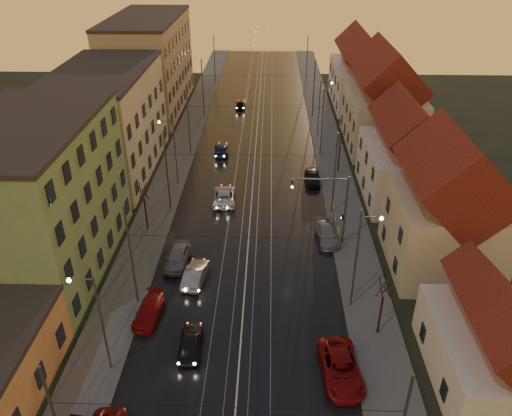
# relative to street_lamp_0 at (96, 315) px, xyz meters

# --- Properties ---
(ground) EXTENTS (160.00, 160.00, 0.00)m
(ground) POSITION_rel_street_lamp_0_xyz_m (9.10, -2.00, -4.89)
(ground) COLOR black
(ground) RESTS_ON ground
(road) EXTENTS (16.00, 120.00, 0.04)m
(road) POSITION_rel_street_lamp_0_xyz_m (9.10, 38.00, -4.87)
(road) COLOR black
(road) RESTS_ON ground
(sidewalk_left) EXTENTS (4.00, 120.00, 0.15)m
(sidewalk_left) POSITION_rel_street_lamp_0_xyz_m (-0.90, 38.00, -4.81)
(sidewalk_left) COLOR #4C4C4C
(sidewalk_left) RESTS_ON ground
(sidewalk_right) EXTENTS (4.00, 120.00, 0.15)m
(sidewalk_right) POSITION_rel_street_lamp_0_xyz_m (19.10, 38.00, -4.81)
(sidewalk_right) COLOR #4C4C4C
(sidewalk_right) RESTS_ON ground
(tram_rail_0) EXTENTS (0.06, 120.00, 0.03)m
(tram_rail_0) POSITION_rel_street_lamp_0_xyz_m (6.90, 38.00, -4.83)
(tram_rail_0) COLOR gray
(tram_rail_0) RESTS_ON road
(tram_rail_1) EXTENTS (0.06, 120.00, 0.03)m
(tram_rail_1) POSITION_rel_street_lamp_0_xyz_m (8.33, 38.00, -4.83)
(tram_rail_1) COLOR gray
(tram_rail_1) RESTS_ON road
(tram_rail_2) EXTENTS (0.06, 120.00, 0.03)m
(tram_rail_2) POSITION_rel_street_lamp_0_xyz_m (9.87, 38.00, -4.83)
(tram_rail_2) COLOR gray
(tram_rail_2) RESTS_ON road
(tram_rail_3) EXTENTS (0.06, 120.00, 0.03)m
(tram_rail_3) POSITION_rel_street_lamp_0_xyz_m (11.30, 38.00, -4.83)
(tram_rail_3) COLOR gray
(tram_rail_3) RESTS_ON road
(apartment_left_1) EXTENTS (10.00, 18.00, 13.00)m
(apartment_left_1) POSITION_rel_street_lamp_0_xyz_m (-8.40, 12.00, 1.61)
(apartment_left_1) COLOR #62915C
(apartment_left_1) RESTS_ON ground
(apartment_left_2) EXTENTS (10.00, 20.00, 12.00)m
(apartment_left_2) POSITION_rel_street_lamp_0_xyz_m (-8.40, 32.00, 1.11)
(apartment_left_2) COLOR beige
(apartment_left_2) RESTS_ON ground
(apartment_left_3) EXTENTS (10.00, 24.00, 14.00)m
(apartment_left_3) POSITION_rel_street_lamp_0_xyz_m (-8.40, 56.00, 2.11)
(apartment_left_3) COLOR tan
(apartment_left_3) RESTS_ON ground
(house_right_0) EXTENTS (8.16, 10.20, 5.80)m
(house_right_0) POSITION_rel_street_lamp_0_xyz_m (26.10, 0.00, -1.96)
(house_right_0) COLOR silver
(house_right_0) RESTS_ON ground
(house_right_1) EXTENTS (8.67, 10.20, 10.80)m
(house_right_1) POSITION_rel_street_lamp_0_xyz_m (26.10, 13.00, 0.56)
(house_right_1) COLOR #C4BA97
(house_right_1) RESTS_ON ground
(house_right_2) EXTENTS (9.18, 12.24, 9.20)m
(house_right_2) POSITION_rel_street_lamp_0_xyz_m (26.10, 26.00, -0.24)
(house_right_2) COLOR silver
(house_right_2) RESTS_ON ground
(house_right_3) EXTENTS (9.18, 14.28, 11.50)m
(house_right_3) POSITION_rel_street_lamp_0_xyz_m (26.10, 41.00, 0.92)
(house_right_3) COLOR #C4BA97
(house_right_3) RESTS_ON ground
(house_right_4) EXTENTS (9.18, 16.32, 10.00)m
(house_right_4) POSITION_rel_street_lamp_0_xyz_m (26.10, 59.00, 0.16)
(house_right_4) COLOR silver
(house_right_4) RESTS_ON ground
(catenary_pole_l_1) EXTENTS (0.16, 0.16, 9.00)m
(catenary_pole_l_1) POSITION_rel_street_lamp_0_xyz_m (0.50, 7.00, -0.39)
(catenary_pole_l_1) COLOR #595B60
(catenary_pole_l_1) RESTS_ON ground
(catenary_pole_r_1) EXTENTS (0.16, 0.16, 9.00)m
(catenary_pole_r_1) POSITION_rel_street_lamp_0_xyz_m (17.70, 7.00, -0.39)
(catenary_pole_r_1) COLOR #595B60
(catenary_pole_r_1) RESTS_ON ground
(catenary_pole_l_2) EXTENTS (0.16, 0.16, 9.00)m
(catenary_pole_l_2) POSITION_rel_street_lamp_0_xyz_m (0.50, 22.00, -0.39)
(catenary_pole_l_2) COLOR #595B60
(catenary_pole_l_2) RESTS_ON ground
(catenary_pole_r_2) EXTENTS (0.16, 0.16, 9.00)m
(catenary_pole_r_2) POSITION_rel_street_lamp_0_xyz_m (17.70, 22.00, -0.39)
(catenary_pole_r_2) COLOR #595B60
(catenary_pole_r_2) RESTS_ON ground
(catenary_pole_l_3) EXTENTS (0.16, 0.16, 9.00)m
(catenary_pole_l_3) POSITION_rel_street_lamp_0_xyz_m (0.50, 37.00, -0.39)
(catenary_pole_l_3) COLOR #595B60
(catenary_pole_l_3) RESTS_ON ground
(catenary_pole_r_3) EXTENTS (0.16, 0.16, 9.00)m
(catenary_pole_r_3) POSITION_rel_street_lamp_0_xyz_m (17.70, 37.00, -0.39)
(catenary_pole_r_3) COLOR #595B60
(catenary_pole_r_3) RESTS_ON ground
(catenary_pole_l_4) EXTENTS (0.16, 0.16, 9.00)m
(catenary_pole_l_4) POSITION_rel_street_lamp_0_xyz_m (0.50, 52.00, -0.39)
(catenary_pole_l_4) COLOR #595B60
(catenary_pole_l_4) RESTS_ON ground
(catenary_pole_r_4) EXTENTS (0.16, 0.16, 9.00)m
(catenary_pole_r_4) POSITION_rel_street_lamp_0_xyz_m (17.70, 52.00, -0.39)
(catenary_pole_r_4) COLOR #595B60
(catenary_pole_r_4) RESTS_ON ground
(catenary_pole_l_5) EXTENTS (0.16, 0.16, 9.00)m
(catenary_pole_l_5) POSITION_rel_street_lamp_0_xyz_m (0.50, 70.00, -0.39)
(catenary_pole_l_5) COLOR #595B60
(catenary_pole_l_5) RESTS_ON ground
(catenary_pole_r_5) EXTENTS (0.16, 0.16, 9.00)m
(catenary_pole_r_5) POSITION_rel_street_lamp_0_xyz_m (17.70, 70.00, -0.39)
(catenary_pole_r_5) COLOR #595B60
(catenary_pole_r_5) RESTS_ON ground
(street_lamp_0) EXTENTS (1.75, 0.32, 8.00)m
(street_lamp_0) POSITION_rel_street_lamp_0_xyz_m (0.00, 0.00, 0.00)
(street_lamp_0) COLOR #595B60
(street_lamp_0) RESTS_ON ground
(street_lamp_1) EXTENTS (1.75, 0.32, 8.00)m
(street_lamp_1) POSITION_rel_street_lamp_0_xyz_m (18.21, 8.00, 0.00)
(street_lamp_1) COLOR #595B60
(street_lamp_1) RESTS_ON ground
(street_lamp_2) EXTENTS (1.75, 0.32, 8.00)m
(street_lamp_2) POSITION_rel_street_lamp_0_xyz_m (0.00, 28.00, 0.00)
(street_lamp_2) COLOR #595B60
(street_lamp_2) RESTS_ON ground
(street_lamp_3) EXTENTS (1.75, 0.32, 8.00)m
(street_lamp_3) POSITION_rel_street_lamp_0_xyz_m (18.21, 44.00, 0.00)
(street_lamp_3) COLOR #595B60
(street_lamp_3) RESTS_ON ground
(traffic_light_mast) EXTENTS (5.30, 0.32, 7.20)m
(traffic_light_mast) POSITION_rel_street_lamp_0_xyz_m (17.10, 16.00, -0.29)
(traffic_light_mast) COLOR #595B60
(traffic_light_mast) RESTS_ON ground
(bare_tree_0) EXTENTS (1.09, 1.09, 5.11)m
(bare_tree_0) POSITION_rel_street_lamp_0_xyz_m (-1.09, 18.00, -2.40)
(bare_tree_0) COLOR black
(bare_tree_0) RESTS_ON ground
(bare_tree_1) EXTENTS (1.09, 1.09, 5.11)m
(bare_tree_1) POSITION_rel_street_lamp_0_xyz_m (19.31, 4.00, -2.40)
(bare_tree_1) COLOR black
(bare_tree_1) RESTS_ON ground
(bare_tree_2) EXTENTS (1.09, 1.09, 5.11)m
(bare_tree_2) POSITION_rel_street_lamp_0_xyz_m (19.51, 32.00, -2.40)
(bare_tree_2) COLOR black
(bare_tree_2) RESTS_ON ground
(driving_car_0) EXTENTS (1.74, 4.03, 1.36)m
(driving_car_0) POSITION_rel_street_lamp_0_xyz_m (5.56, 1.96, -4.21)
(driving_car_0) COLOR black
(driving_car_0) RESTS_ON ground
(driving_car_1) EXTENTS (2.02, 4.53, 1.44)m
(driving_car_1) POSITION_rel_street_lamp_0_xyz_m (4.83, 9.92, -4.16)
(driving_car_1) COLOR gray
(driving_car_1) RESTS_ON ground
(driving_car_2) EXTENTS (2.70, 5.29, 1.43)m
(driving_car_2) POSITION_rel_street_lamp_0_xyz_m (6.08, 23.98, -4.17)
(driving_car_2) COLOR silver
(driving_car_2) RESTS_ON ground
(driving_car_3) EXTENTS (2.24, 4.60, 1.29)m
(driving_car_3) POSITION_rel_street_lamp_0_xyz_m (4.64, 36.88, -4.24)
(driving_car_3) COLOR #18254A
(driving_car_3) RESTS_ON ground
(driving_car_4) EXTENTS (1.60, 3.83, 1.30)m
(driving_car_4) POSITION_rel_street_lamp_0_xyz_m (6.13, 55.89, -4.24)
(driving_car_4) COLOR black
(driving_car_4) RESTS_ON ground
(parked_left_2) EXTENTS (2.12, 4.43, 1.25)m
(parked_left_2) POSITION_rel_street_lamp_0_xyz_m (1.82, 5.26, -4.26)
(parked_left_2) COLOR maroon
(parked_left_2) RESTS_ON ground
(parked_left_3) EXTENTS (2.11, 4.68, 1.56)m
(parked_left_3) POSITION_rel_street_lamp_0_xyz_m (2.90, 12.37, -4.11)
(parked_left_3) COLOR gray
(parked_left_3) RESTS_ON ground
(parked_right_0) EXTENTS (2.95, 5.66, 1.52)m
(parked_right_0) POSITION_rel_street_lamp_0_xyz_m (16.03, -0.12, -4.12)
(parked_right_0) COLOR maroon
(parked_right_0) RESTS_ON ground
(parked_right_1) EXTENTS (2.29, 4.75, 1.33)m
(parked_right_1) POSITION_rel_street_lamp_0_xyz_m (16.70, 16.63, -4.22)
(parked_right_1) COLOR #97979C
(parked_right_1) RESTS_ON ground
(parked_right_2) EXTENTS (1.76, 4.24, 1.43)m
(parked_right_2) POSITION_rel_street_lamp_0_xyz_m (16.09, 28.87, -4.17)
(parked_right_2) COLOR black
(parked_right_2) RESTS_ON ground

